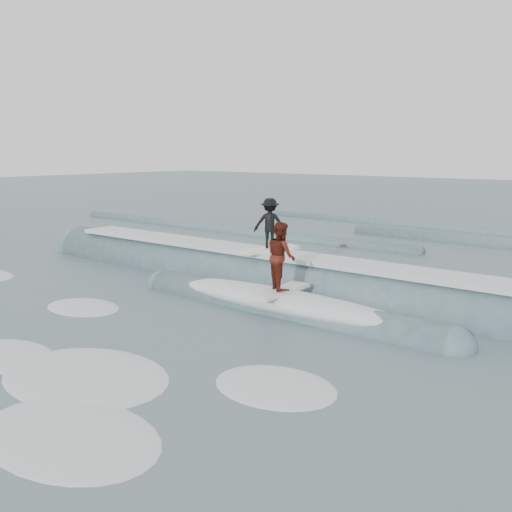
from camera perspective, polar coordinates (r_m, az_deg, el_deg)
The scene contains 6 objects.
ground at distance 13.55m, azimuth -13.33°, elevation -7.53°, with size 160.00×160.00×0.00m, color #425860.
breaking_wave at distance 17.18m, azimuth 2.11°, elevation -3.27°, with size 22.27×3.80×2.03m.
surfer_black at distance 17.46m, azimuth 1.40°, elevation 3.01°, with size 1.14×2.07×1.63m.
surfer_red at distance 14.57m, azimuth 2.52°, elevation -0.32°, with size 1.08×2.02×1.85m.
whitewater at distance 12.72m, azimuth -18.03°, elevation -8.96°, with size 15.70×6.46×0.10m.
far_swells at distance 27.94m, azimuth 15.87°, elevation 1.57°, with size 38.85×8.65×0.80m.
Camera 1 is at (10.29, -7.80, 4.12)m, focal length 40.00 mm.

